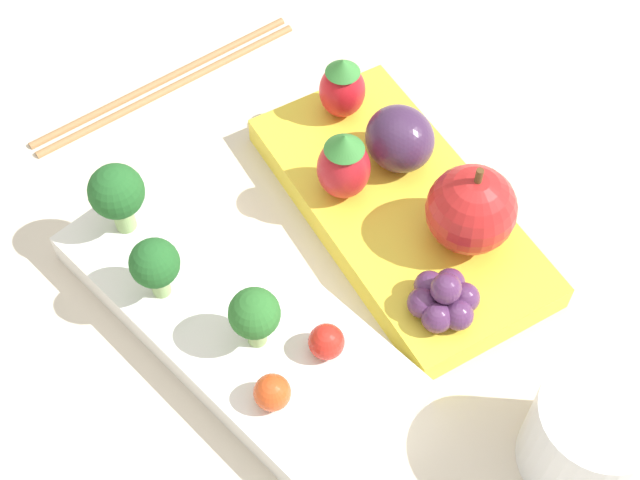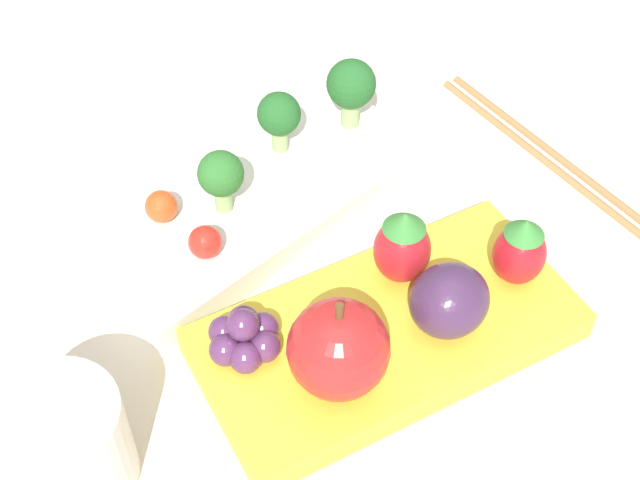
% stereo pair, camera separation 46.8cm
% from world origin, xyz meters
% --- Properties ---
extents(ground_plane, '(4.00, 4.00, 0.00)m').
position_xyz_m(ground_plane, '(0.00, 0.00, 0.00)').
color(ground_plane, beige).
extents(bento_box_savoury, '(0.24, 0.12, 0.02)m').
position_xyz_m(bento_box_savoury, '(-0.01, 0.06, 0.01)').
color(bento_box_savoury, white).
rests_on(bento_box_savoury, ground_plane).
extents(bento_box_fruit, '(0.23, 0.13, 0.02)m').
position_xyz_m(bento_box_fruit, '(-0.01, -0.07, 0.01)').
color(bento_box_fruit, yellow).
rests_on(bento_box_fruit, ground_plane).
extents(broccoli_floret_0, '(0.03, 0.03, 0.05)m').
position_xyz_m(broccoli_floret_0, '(0.08, 0.08, 0.05)').
color(broccoli_floret_0, '#93B770').
rests_on(broccoli_floret_0, bento_box_savoury).
extents(broccoli_floret_1, '(0.03, 0.03, 0.04)m').
position_xyz_m(broccoli_floret_1, '(0.02, 0.09, 0.05)').
color(broccoli_floret_1, '#93B770').
rests_on(broccoli_floret_1, bento_box_savoury).
extents(broccoli_floret_2, '(0.03, 0.03, 0.04)m').
position_xyz_m(broccoli_floret_2, '(-0.04, 0.06, 0.05)').
color(broccoli_floret_2, '#93B770').
rests_on(broccoli_floret_2, bento_box_savoury).
extents(cherry_tomato_0, '(0.02, 0.02, 0.02)m').
position_xyz_m(cherry_tomato_0, '(-0.07, 0.08, 0.03)').
color(cherry_tomato_0, '#DB4C1E').
rests_on(cherry_tomato_0, bento_box_savoury).
extents(cherry_tomato_1, '(0.02, 0.02, 0.02)m').
position_xyz_m(cherry_tomato_1, '(-0.07, 0.04, 0.03)').
color(cherry_tomato_1, red).
rests_on(cherry_tomato_1, bento_box_savoury).
extents(apple, '(0.05, 0.05, 0.06)m').
position_xyz_m(apple, '(-0.05, -0.08, 0.05)').
color(apple, red).
rests_on(apple, bento_box_fruit).
extents(strawberry_0, '(0.03, 0.03, 0.05)m').
position_xyz_m(strawberry_0, '(0.07, -0.08, 0.04)').
color(strawberry_0, red).
rests_on(strawberry_0, bento_box_fruit).
extents(strawberry_1, '(0.03, 0.03, 0.05)m').
position_xyz_m(strawberry_1, '(0.02, -0.04, 0.04)').
color(strawberry_1, red).
rests_on(strawberry_1, bento_box_fruit).
extents(plum, '(0.05, 0.04, 0.04)m').
position_xyz_m(plum, '(0.02, -0.09, 0.04)').
color(plum, '#42284C').
rests_on(plum, bento_box_fruit).
extents(grape_cluster, '(0.04, 0.04, 0.03)m').
position_xyz_m(grape_cluster, '(-0.08, -0.03, 0.03)').
color(grape_cluster, '#562D5B').
rests_on(grape_cluster, bento_box_fruit).
extents(drinking_cup, '(0.06, 0.06, 0.06)m').
position_xyz_m(drinking_cup, '(-0.19, -0.04, 0.03)').
color(drinking_cup, silver).
rests_on(drinking_cup, ground_plane).
extents(chopsticks_pair, '(0.02, 0.21, 0.01)m').
position_xyz_m(chopsticks_pair, '(0.18, -0.01, 0.00)').
color(chopsticks_pair, '#A37547').
rests_on(chopsticks_pair, ground_plane).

